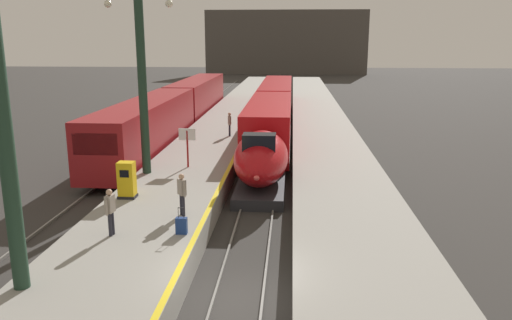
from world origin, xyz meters
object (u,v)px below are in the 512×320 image
at_px(highspeed_train_main, 273,114).
at_px(station_column_mid, 141,63).
at_px(departure_info_board, 187,140).
at_px(rolling_suitcase, 182,226).
at_px(regional_train_adjacent, 177,108).
at_px(passenger_far_waiting, 230,122).
at_px(ticket_machine_yellow, 127,181).
at_px(passenger_near_edge, 110,208).
at_px(passenger_mid_platform, 182,191).

relative_size(highspeed_train_main, station_column_mid, 4.10).
bearing_deg(departure_info_board, highspeed_train_main, 74.46).
bearing_deg(departure_info_board, rolling_suitcase, -79.84).
relative_size(highspeed_train_main, departure_info_board, 18.06).
height_order(regional_train_adjacent, departure_info_board, regional_train_adjacent).
relative_size(station_column_mid, passenger_far_waiting, 5.53).
bearing_deg(regional_train_adjacent, highspeed_train_main, -8.91).
bearing_deg(passenger_far_waiting, ticket_machine_yellow, -100.43).
height_order(passenger_near_edge, ticket_machine_yellow, passenger_near_edge).
height_order(highspeed_train_main, passenger_far_waiting, highspeed_train_main).
distance_m(highspeed_train_main, regional_train_adjacent, 8.20).
bearing_deg(rolling_suitcase, passenger_mid_platform, 101.07).
relative_size(passenger_far_waiting, rolling_suitcase, 1.72).
relative_size(passenger_near_edge, departure_info_board, 0.80).
bearing_deg(passenger_mid_platform, ticket_machine_yellow, 144.00).
height_order(highspeed_train_main, station_column_mid, station_column_mid).
bearing_deg(passenger_far_waiting, rolling_suitcase, -88.29).
distance_m(station_column_mid, passenger_far_waiting, 11.81).
bearing_deg(rolling_suitcase, highspeed_train_main, 84.53).
distance_m(rolling_suitcase, departure_info_board, 9.78).
bearing_deg(departure_info_board, station_column_mid, -145.04).
distance_m(regional_train_adjacent, ticket_machine_yellow, 21.39).
xyz_separation_m(station_column_mid, passenger_near_edge, (1.17, -8.54, -4.62)).
bearing_deg(passenger_far_waiting, highspeed_train_main, 61.75).
bearing_deg(passenger_far_waiting, station_column_mid, -106.30).
xyz_separation_m(passenger_near_edge, passenger_far_waiting, (1.88, 18.96, 0.00)).
height_order(highspeed_train_main, passenger_near_edge, highspeed_train_main).
bearing_deg(passenger_far_waiting, passenger_near_edge, -95.66).
xyz_separation_m(regional_train_adjacent, departure_info_board, (4.09, -15.68, 0.43)).
relative_size(passenger_near_edge, passenger_mid_platform, 1.00).
distance_m(passenger_mid_platform, rolling_suitcase, 2.07).
height_order(rolling_suitcase, ticket_machine_yellow, ticket_machine_yellow).
bearing_deg(ticket_machine_yellow, highspeed_train_main, 74.46).
relative_size(regional_train_adjacent, station_column_mid, 3.92).
bearing_deg(passenger_near_edge, departure_info_board, 85.81).
distance_m(passenger_near_edge, rolling_suitcase, 2.55).
relative_size(highspeed_train_main, rolling_suitcase, 38.99).
bearing_deg(departure_info_board, passenger_near_edge, -94.19).
xyz_separation_m(station_column_mid, departure_info_board, (1.89, 1.32, -4.11)).
distance_m(station_column_mid, departure_info_board, 4.71).
relative_size(highspeed_train_main, ticket_machine_yellow, 23.93).
xyz_separation_m(regional_train_adjacent, station_column_mid, (2.20, -17.00, 4.53)).
bearing_deg(passenger_far_waiting, regional_train_adjacent, 128.59).
distance_m(passenger_far_waiting, ticket_machine_yellow, 14.90).
xyz_separation_m(station_column_mid, passenger_mid_platform, (3.23, -6.32, -4.62)).
xyz_separation_m(passenger_near_edge, rolling_suitcase, (2.43, 0.30, -0.69)).
bearing_deg(departure_info_board, regional_train_adjacent, 104.63).
relative_size(highspeed_train_main, passenger_near_edge, 22.65).
distance_m(passenger_near_edge, departure_info_board, 9.90).
bearing_deg(passenger_mid_platform, departure_info_board, 99.93).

